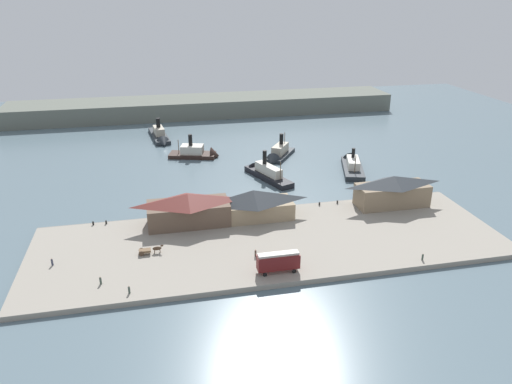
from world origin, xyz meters
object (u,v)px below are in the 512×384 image
object	(u,v)px
street_tram	(278,261)
mooring_post_center_east	(337,202)
pedestrian_at_waters_edge	(52,262)
mooring_post_west	(319,204)
pedestrian_walking_east	(129,290)
ferry_moored_east	(199,153)
ferry_shed_west_terminal	(392,191)
pedestrian_near_cart	(256,253)
ferry_shed_customs_shed	(188,209)
ferry_approaching_west	(160,137)
mooring_post_center_west	(93,223)
ferry_near_quay	(352,164)
horse_cart	(150,250)
pedestrian_by_tram	(423,257)
mooring_post_east	(106,222)
ferry_moored_west	(278,155)
pedestrian_standing_center	(101,281)
ferry_approaching_east	(265,173)

from	to	relation	value
street_tram	mooring_post_center_east	distance (m)	39.29
pedestrian_at_waters_edge	mooring_post_west	distance (m)	68.35
pedestrian_walking_east	ferry_moored_east	xyz separation A→B (m)	(22.15, 83.45, -0.51)
ferry_shed_west_terminal	pedestrian_near_cart	distance (m)	46.25
ferry_shed_customs_shed	ferry_approaching_west	world-z (taller)	ferry_shed_customs_shed
pedestrian_near_cart	street_tram	bearing A→B (deg)	-65.49
mooring_post_center_east	mooring_post_center_west	distance (m)	64.46
ferry_shed_customs_shed	ferry_near_quay	distance (m)	65.99
horse_cart	pedestrian_by_tram	distance (m)	59.99
horse_cart	ferry_approaching_west	world-z (taller)	ferry_approaching_west
mooring_post_east	mooring_post_center_east	bearing A→B (deg)	-0.34
pedestrian_at_waters_edge	pedestrian_walking_east	world-z (taller)	pedestrian_at_waters_edge
street_tram	ferry_moored_west	size ratio (longest dim) A/B	0.49
ferry_moored_west	ferry_shed_west_terminal	bearing A→B (deg)	-68.19
pedestrian_standing_center	ferry_approaching_west	size ratio (longest dim) A/B	0.07
pedestrian_at_waters_edge	mooring_post_west	size ratio (longest dim) A/B	1.91
pedestrian_walking_east	mooring_post_center_west	bearing A→B (deg)	106.48
horse_cart	ferry_approaching_west	distance (m)	93.44
horse_cart	mooring_post_east	xyz separation A→B (m)	(-10.49, 17.40, -0.48)
horse_cart	mooring_post_east	size ratio (longest dim) A/B	6.10
ferry_moored_east	ferry_approaching_east	world-z (taller)	ferry_approaching_east
ferry_moored_west	mooring_post_center_east	bearing A→B (deg)	-83.03
horse_cart	pedestrian_near_cart	world-z (taller)	horse_cart
pedestrian_near_cart	ferry_moored_east	xyz separation A→B (m)	(-4.72, 74.89, -0.54)
ferry_approaching_west	ferry_approaching_east	distance (m)	58.50
pedestrian_walking_east	pedestrian_near_cart	bearing A→B (deg)	17.67
pedestrian_walking_east	horse_cart	bearing A→B (deg)	74.62
ferry_shed_customs_shed	mooring_post_east	bearing A→B (deg)	168.67
pedestrian_at_waters_edge	pedestrian_standing_center	xyz separation A→B (m)	(10.65, -9.57, 0.01)
pedestrian_standing_center	ferry_approaching_east	world-z (taller)	ferry_approaching_east
horse_cart	ferry_moored_east	xyz separation A→B (m)	(18.08, 68.66, -0.67)
pedestrian_walking_east	ferry_moored_west	world-z (taller)	ferry_moored_west
pedestrian_walking_east	ferry_moored_east	world-z (taller)	ferry_moored_east
ferry_shed_west_terminal	mooring_post_west	size ratio (longest dim) A/B	21.92
pedestrian_near_cart	pedestrian_standing_center	distance (m)	32.77
horse_cart	mooring_post_west	distance (m)	48.70
mooring_post_east	mooring_post_center_west	bearing A→B (deg)	177.52
street_tram	mooring_post_center_west	bearing A→B (deg)	142.07
ferry_shed_west_terminal	mooring_post_west	world-z (taller)	ferry_shed_west_terminal
ferry_shed_west_terminal	horse_cart	bearing A→B (deg)	-168.69
pedestrian_walking_east	ferry_moored_west	xyz separation A→B (m)	(49.50, 75.97, -0.52)
ferry_shed_customs_shed	ferry_moored_west	bearing A→B (deg)	53.42
mooring_post_west	ferry_approaching_east	xyz separation A→B (m)	(-9.08, 26.80, 0.00)
mooring_post_center_west	ferry_near_quay	world-z (taller)	ferry_near_quay
pedestrian_near_cart	mooring_post_east	distance (m)	40.83
ferry_moored_east	street_tram	bearing A→B (deg)	-84.44
ferry_shed_customs_shed	pedestrian_standing_center	distance (m)	30.90
ferry_shed_customs_shed	ferry_approaching_west	distance (m)	80.20
horse_cart	mooring_post_center_west	bearing A→B (deg)	127.86
mooring_post_center_west	ferry_near_quay	bearing A→B (deg)	19.38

